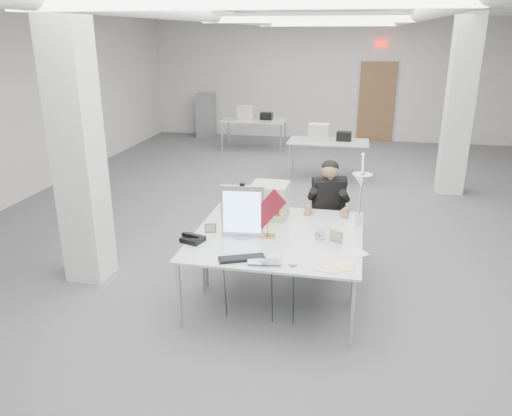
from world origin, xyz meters
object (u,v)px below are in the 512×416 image
at_px(architect_lamp, 360,196).
at_px(desk_main, 270,252).
at_px(office_chair, 327,224).
at_px(desk_phone, 193,239).
at_px(seated_person, 329,195).
at_px(beige_monitor, 270,200).
at_px(bankers_lamp, 268,222).
at_px(monitor, 242,212).
at_px(laptop, 265,265).

bearing_deg(architect_lamp, desk_main, -158.79).
height_order(office_chair, desk_phone, office_chair).
relative_size(seated_person, beige_monitor, 1.88).
bearing_deg(bankers_lamp, desk_phone, -147.87).
distance_m(monitor, architect_lamp, 1.27).
height_order(desk_main, seated_person, seated_person).
distance_m(seated_person, architect_lamp, 0.94).
height_order(seated_person, laptop, seated_person).
height_order(seated_person, beige_monitor, seated_person).
xyz_separation_m(bankers_lamp, desk_phone, (-0.74, -0.29, -0.14)).
bearing_deg(beige_monitor, monitor, -102.65).
height_order(desk_main, laptop, laptop).
bearing_deg(bankers_lamp, architect_lamp, 30.71).
distance_m(laptop, bankers_lamp, 0.72).
bearing_deg(desk_phone, laptop, -7.93).
relative_size(office_chair, monitor, 1.72).
relative_size(seated_person, monitor, 1.40).
bearing_deg(seated_person, bankers_lamp, -137.06).
bearing_deg(seated_person, desk_main, -128.36).
bearing_deg(architect_lamp, seated_person, 96.68).
bearing_deg(bankers_lamp, office_chair, 75.72).
bearing_deg(bankers_lamp, monitor, -159.69).
distance_m(laptop, architect_lamp, 1.40).
bearing_deg(desk_main, desk_phone, 175.37).
bearing_deg(desk_phone, seated_person, 66.10).
bearing_deg(monitor, beige_monitor, 70.80).
distance_m(laptop, desk_phone, 0.93).
distance_m(bankers_lamp, desk_phone, 0.81).
relative_size(laptop, bankers_lamp, 0.99).
bearing_deg(desk_main, seated_person, 72.75).
height_order(seated_person, architect_lamp, architect_lamp).
xyz_separation_m(office_chair, seated_person, (0.00, -0.05, 0.41)).
relative_size(monitor, architect_lamp, 0.69).
height_order(desk_main, bankers_lamp, bankers_lamp).
distance_m(monitor, desk_phone, 0.59).
xyz_separation_m(desk_main, beige_monitor, (-0.19, 0.99, 0.21)).
relative_size(bankers_lamp, architect_lamp, 0.40).
bearing_deg(office_chair, desk_phone, -152.13).
distance_m(desk_main, beige_monitor, 1.03).
height_order(seated_person, bankers_lamp, seated_person).
bearing_deg(architect_lamp, monitor, 179.53).
bearing_deg(laptop, desk_main, 81.58).
bearing_deg(beige_monitor, architect_lamp, -13.94).
bearing_deg(desk_phone, beige_monitor, 73.00).
distance_m(bankers_lamp, architect_lamp, 1.03).
relative_size(bankers_lamp, desk_phone, 1.55).
bearing_deg(seated_person, office_chair, 68.89).
bearing_deg(desk_main, bankers_lamp, 104.61).
height_order(desk_main, office_chair, office_chair).
distance_m(office_chair, bankers_lamp, 1.40).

